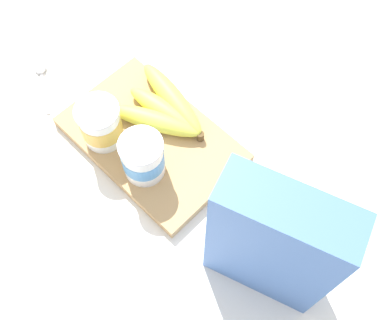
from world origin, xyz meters
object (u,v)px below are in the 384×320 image
(cutting_board, at_px, (152,140))
(banana_bunch, at_px, (164,109))
(cereal_box, at_px, (273,245))
(yogurt_cup_front, at_px, (143,158))
(yogurt_cup_back, at_px, (101,124))
(spoon, at_px, (42,78))

(cutting_board, distance_m, banana_bunch, 0.06)
(cereal_box, relative_size, yogurt_cup_front, 3.18)
(cutting_board, distance_m, cereal_box, 0.33)
(cutting_board, bearing_deg, yogurt_cup_front, 127.95)
(cereal_box, xyz_separation_m, banana_bunch, (0.32, -0.09, -0.10))
(cutting_board, height_order, cereal_box, cereal_box)
(yogurt_cup_back, xyz_separation_m, banana_bunch, (-0.04, -0.11, -0.03))
(cereal_box, xyz_separation_m, yogurt_cup_back, (0.36, 0.02, -0.08))
(cereal_box, xyz_separation_m, yogurt_cup_front, (0.26, 0.01, -0.08))
(banana_bunch, distance_m, spoon, 0.27)
(yogurt_cup_front, bearing_deg, spoon, 0.46)
(cutting_board, distance_m, spoon, 0.27)
(yogurt_cup_front, distance_m, spoon, 0.31)
(yogurt_cup_front, bearing_deg, yogurt_cup_back, 3.87)
(cutting_board, distance_m, yogurt_cup_front, 0.09)
(cutting_board, relative_size, banana_bunch, 1.63)
(cutting_board, xyz_separation_m, yogurt_cup_back, (0.06, 0.06, 0.05))
(cutting_board, bearing_deg, spoon, 11.76)
(yogurt_cup_front, distance_m, banana_bunch, 0.12)
(cutting_board, height_order, banana_bunch, banana_bunch)
(banana_bunch, bearing_deg, cutting_board, 108.81)
(cereal_box, relative_size, yogurt_cup_back, 3.20)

